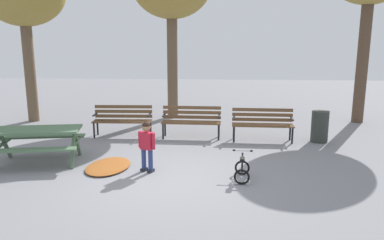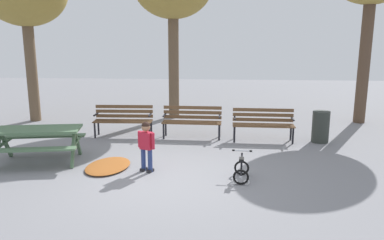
{
  "view_description": "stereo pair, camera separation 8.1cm",
  "coord_description": "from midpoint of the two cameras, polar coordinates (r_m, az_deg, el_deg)",
  "views": [
    {
      "loc": [
        1.04,
        -6.97,
        2.71
      ],
      "look_at": [
        0.45,
        1.55,
        0.85
      ],
      "focal_mm": 35.85,
      "sensor_mm": 36.0,
      "label": 1
    },
    {
      "loc": [
        1.12,
        -6.97,
        2.71
      ],
      "look_at": [
        0.45,
        1.55,
        0.85
      ],
      "focal_mm": 35.85,
      "sensor_mm": 36.0,
      "label": 2
    }
  ],
  "objects": [
    {
      "name": "ground",
      "position": [
        7.55,
        -4.61,
        -8.78
      ],
      "size": [
        36.0,
        36.0,
        0.0
      ],
      "primitive_type": "plane",
      "color": "gray"
    },
    {
      "name": "park_bench_left",
      "position": [
        10.46,
        -0.3,
        0.13
      ],
      "size": [
        1.61,
        0.49,
        0.85
      ],
      "color": "brown",
      "rests_on": "ground"
    },
    {
      "name": "park_bench_right",
      "position": [
        10.29,
        10.22,
        -0.26
      ],
      "size": [
        1.61,
        0.49,
        0.85
      ],
      "color": "brown",
      "rests_on": "ground"
    },
    {
      "name": "picnic_table",
      "position": [
        8.98,
        -22.22,
        -2.28
      ],
      "size": [
        2.01,
        1.64,
        0.79
      ],
      "color": "#4C6B4C",
      "rests_on": "ground"
    },
    {
      "name": "trash_bin",
      "position": [
        10.56,
        18.26,
        -0.92
      ],
      "size": [
        0.44,
        0.44,
        0.82
      ],
      "primitive_type": "cylinder",
      "color": "#2D332D",
      "rests_on": "ground"
    },
    {
      "name": "child_standing",
      "position": [
        7.81,
        -7.05,
        -3.37
      ],
      "size": [
        0.37,
        0.25,
        1.05
      ],
      "color": "navy",
      "rests_on": "ground"
    },
    {
      "name": "kids_bicycle",
      "position": [
        7.5,
        7.14,
        -7.36
      ],
      "size": [
        0.4,
        0.58,
        0.54
      ],
      "color": "black",
      "rests_on": "ground"
    },
    {
      "name": "park_bench_far_left",
      "position": [
        10.77,
        -10.46,
        0.28
      ],
      "size": [
        1.62,
        0.52,
        0.85
      ],
      "color": "brown",
      "rests_on": "ground"
    },
    {
      "name": "leaf_pile",
      "position": [
        8.35,
        -12.63,
        -6.71
      ],
      "size": [
        1.02,
        1.34,
        0.07
      ],
      "primitive_type": "ellipsoid",
      "rotation": [
        0.0,
        0.0,
        1.45
      ],
      "color": "#9E5623",
      "rests_on": "ground"
    }
  ]
}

